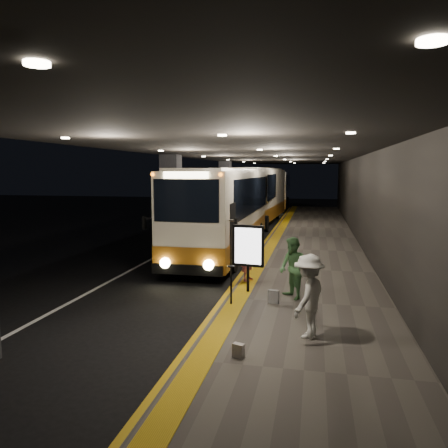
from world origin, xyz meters
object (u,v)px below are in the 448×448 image
Objects in this scene: passenger_boarding at (248,254)px; bag_polka at (274,297)px; bag_plain at (238,350)px; info_sign at (248,247)px; coach_main at (224,214)px; coach_second at (256,198)px; passenger_waiting_white at (309,296)px; stanchion_post at (231,285)px; passenger_waiting_green at (293,268)px; coach_third at (274,191)px.

passenger_boarding reaches higher than bag_polka.
passenger_boarding reaches higher than bag_plain.
info_sign reaches higher than bag_polka.
coach_second is (-0.06, 11.18, 0.06)m from coach_main.
passenger_waiting_white is 2.82m from stanchion_post.
coach_second is 45.56× the size of bag_plain.
passenger_waiting_green is 4.25m from bag_plain.
bag_plain is at bearing -76.67° from stanchion_post.
coach_third reaches higher than passenger_boarding.
bag_polka is 1.32× the size of bag_plain.
coach_main reaches higher than stanchion_post.
coach_main is 7.82m from passenger_waiting_green.
coach_third reaches higher than info_sign.
info_sign is at bearing 79.00° from stanchion_post.
passenger_waiting_white reaches higher than bag_plain.
passenger_waiting_green is at bearing -149.69° from passenger_waiting_white.
coach_third is 31.98m from passenger_waiting_green.
coach_second is at bearing -148.76° from passenger_waiting_white.
passenger_waiting_white is 0.91× the size of info_sign.
passenger_boarding reaches higher than passenger_waiting_green.
bag_plain is 4.71m from info_sign.
info_sign reaches higher than passenger_boarding.
coach_main is 6.60× the size of passenger_waiting_white.
coach_main is 6.92m from info_sign.
coach_main reaches higher than passenger_boarding.
passenger_boarding is at bearing 96.98° from bag_plain.
coach_main is 24.78m from coach_third.
coach_main is at bearing -137.78° from passenger_waiting_white.
passenger_waiting_white is 3.69m from info_sign.
coach_second is at bearing 13.88° from passenger_boarding.
coach_second is at bearing 106.33° from info_sign.
bag_polka is 0.34× the size of stanchion_post.
info_sign is at bearing -80.33° from coach_second.
coach_third is 32.73m from stanchion_post.
coach_third is 32.87× the size of bag_polka.
coach_second is 6.80× the size of passenger_waiting_white.
bag_polka is at bearing -87.92° from coach_third.
coach_main is 6.89× the size of passenger_waiting_green.
coach_third reaches higher than bag_polka.
coach_third is 30.11m from passenger_boarding.
info_sign reaches higher than passenger_waiting_white.
info_sign is (2.10, -6.59, -0.27)m from coach_main.
coach_third is at bearing 94.26° from bag_plain.
passenger_waiting_white is at bearing -68.80° from coach_main.
bag_polka is at bearing -69.11° from coach_main.
bag_polka is 3.60m from bag_plain.
coach_second is at bearing 95.74° from stanchion_post.
coach_second is 34.64× the size of bag_polka.
stanchion_post is (-2.03, 1.91, -0.38)m from passenger_waiting_white.
coach_third is 36.02m from bag_plain.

